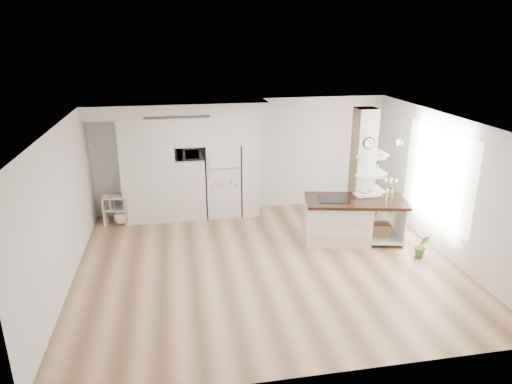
# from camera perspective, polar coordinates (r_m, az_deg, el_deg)

# --- Properties ---
(floor) EXTENTS (7.00, 6.00, 0.01)m
(floor) POSITION_cam_1_polar(r_m,az_deg,el_deg) (8.72, 1.37, -9.05)
(floor) COLOR tan
(floor) RESTS_ON ground
(room) EXTENTS (7.04, 6.04, 2.72)m
(room) POSITION_cam_1_polar(r_m,az_deg,el_deg) (8.01, 1.48, 2.72)
(room) COLOR white
(room) RESTS_ON ground
(cabinet_wall) EXTENTS (4.00, 0.71, 2.70)m
(cabinet_wall) POSITION_cam_1_polar(r_m,az_deg,el_deg) (10.52, -9.30, 4.54)
(cabinet_wall) COLOR silver
(cabinet_wall) RESTS_ON floor
(refrigerator) EXTENTS (0.78, 0.69, 1.75)m
(refrigerator) POSITION_cam_1_polar(r_m,az_deg,el_deg) (10.76, -4.20, 1.58)
(refrigerator) COLOR white
(refrigerator) RESTS_ON floor
(column) EXTENTS (0.69, 0.90, 2.70)m
(column) POSITION_cam_1_polar(r_m,az_deg,el_deg) (9.90, 13.71, 2.38)
(column) COLOR silver
(column) RESTS_ON floor
(window) EXTENTS (0.00, 2.40, 2.40)m
(window) POSITION_cam_1_polar(r_m,az_deg,el_deg) (9.67, 21.73, 2.06)
(window) COLOR white
(window) RESTS_ON room
(pendant_light) EXTENTS (0.12, 0.12, 0.10)m
(pendant_light) POSITION_cam_1_polar(r_m,az_deg,el_deg) (8.57, 12.53, 5.21)
(pendant_light) COLOR white
(pendant_light) RESTS_ON room
(kitchen_island) EXTENTS (2.18, 1.36, 1.48)m
(kitchen_island) POSITION_cam_1_polar(r_m,az_deg,el_deg) (9.67, 10.80, -3.34)
(kitchen_island) COLOR silver
(kitchen_island) RESTS_ON floor
(bookshelf) EXTENTS (0.61, 0.41, 0.67)m
(bookshelf) POSITION_cam_1_polar(r_m,az_deg,el_deg) (10.81, -16.82, -2.40)
(bookshelf) COLOR silver
(bookshelf) RESTS_ON floor
(floor_plant_a) EXTENTS (0.32, 0.28, 0.48)m
(floor_plant_a) POSITION_cam_1_polar(r_m,az_deg,el_deg) (9.43, 19.99, -6.38)
(floor_plant_a) COLOR #428133
(floor_plant_a) RESTS_ON floor
(floor_plant_b) EXTENTS (0.35, 0.35, 0.49)m
(floor_plant_b) POSITION_cam_1_polar(r_m,az_deg,el_deg) (11.26, 14.40, -1.56)
(floor_plant_b) COLOR #428133
(floor_plant_b) RESTS_ON floor
(microwave) EXTENTS (0.54, 0.37, 0.30)m
(microwave) POSITION_cam_1_polar(r_m,az_deg,el_deg) (10.46, -8.36, 4.88)
(microwave) COLOR #2D2D2D
(microwave) RESTS_ON cabinet_wall
(shelf_plant) EXTENTS (0.27, 0.23, 0.30)m
(shelf_plant) POSITION_cam_1_polar(r_m,az_deg,el_deg) (10.11, 14.72, 3.66)
(shelf_plant) COLOR #428133
(shelf_plant) RESTS_ON column
(decor_bowl) EXTENTS (0.22, 0.22, 0.05)m
(decor_bowl) POSITION_cam_1_polar(r_m,az_deg,el_deg) (9.78, 13.66, 0.01)
(decor_bowl) COLOR white
(decor_bowl) RESTS_ON column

